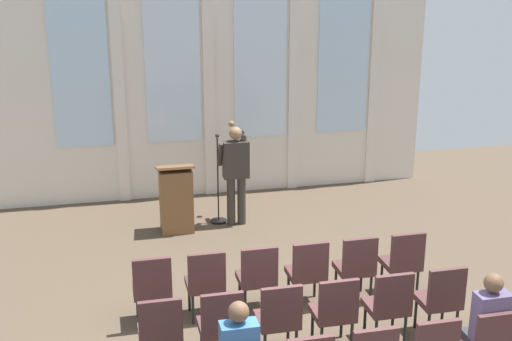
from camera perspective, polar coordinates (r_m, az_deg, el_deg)
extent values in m
cube|color=silver|center=(12.60, -3.28, 7.06)|extent=(8.03, 0.10, 4.11)
cube|color=silver|center=(12.30, -14.51, 8.18)|extent=(0.99, 0.04, 2.76)
cube|color=silver|center=(12.37, -11.37, 6.54)|extent=(0.20, 0.08, 4.11)
cube|color=silver|center=(12.36, -6.98, 8.65)|extent=(0.99, 0.04, 2.76)
cube|color=silver|center=(12.52, -3.96, 6.97)|extent=(0.20, 0.08, 4.11)
cube|color=silver|center=(12.63, 0.37, 8.97)|extent=(0.99, 0.04, 2.76)
cube|color=silver|center=(12.86, 3.17, 7.28)|extent=(0.20, 0.08, 4.11)
cube|color=silver|center=(13.09, 7.31, 9.14)|extent=(0.99, 0.04, 2.76)
cube|color=silver|center=(13.40, 9.85, 7.46)|extent=(0.20, 0.08, 4.11)
cylinder|color=#332D28|center=(11.42, -2.10, -2.59)|extent=(0.14, 0.14, 0.83)
cylinder|color=#332D28|center=(11.46, -1.22, -2.52)|extent=(0.14, 0.14, 0.83)
cube|color=#332D28|center=(11.21, -1.69, 0.92)|extent=(0.42, 0.22, 0.62)
cube|color=#26663F|center=(11.30, -1.81, 1.45)|extent=(0.06, 0.01, 0.37)
sphere|color=#8C6647|center=(11.10, -1.72, 3.14)|extent=(0.21, 0.21, 0.21)
cylinder|color=#332D28|center=(11.22, -2.98, 1.40)|extent=(0.09, 0.28, 0.45)
cylinder|color=#332D28|center=(11.27, -1.05, 2.80)|extent=(0.15, 0.36, 0.15)
cylinder|color=#332D28|center=(11.38, -1.40, 3.19)|extent=(0.11, 0.34, 0.15)
sphere|color=#8C6647|center=(11.59, -2.07, 3.93)|extent=(0.10, 0.10, 0.10)
cylinder|color=black|center=(11.68, -3.14, -4.22)|extent=(0.28, 0.28, 0.03)
cylinder|color=black|center=(11.43, -3.20, -0.78)|extent=(0.02, 0.02, 1.45)
sphere|color=#262626|center=(11.21, -3.27, 2.93)|extent=(0.07, 0.07, 0.07)
cube|color=brown|center=(11.20, -6.68, -2.52)|extent=(0.52, 0.40, 1.05)
cube|color=brown|center=(11.03, -6.80, 0.27)|extent=(0.60, 0.48, 0.14)
cylinder|color=black|center=(8.84, -7.53, -10.59)|extent=(0.04, 0.04, 0.40)
cylinder|color=black|center=(8.83, -9.90, -10.78)|extent=(0.04, 0.04, 0.40)
cylinder|color=black|center=(8.55, -7.29, -11.65)|extent=(0.04, 0.04, 0.40)
cylinder|color=black|center=(8.53, -9.75, -11.85)|extent=(0.04, 0.04, 0.40)
cube|color=#4C2D2D|center=(8.57, -8.69, -9.81)|extent=(0.46, 0.44, 0.08)
cube|color=#4C2D2D|center=(8.28, -8.67, -8.74)|extent=(0.46, 0.06, 0.46)
cylinder|color=black|center=(8.92, -3.27, -10.22)|extent=(0.04, 0.04, 0.40)
cylinder|color=black|center=(8.87, -5.60, -10.43)|extent=(0.04, 0.04, 0.40)
cylinder|color=black|center=(8.62, -2.87, -11.25)|extent=(0.04, 0.04, 0.40)
cylinder|color=black|center=(8.57, -5.29, -11.48)|extent=(0.04, 0.04, 0.40)
cube|color=#4C2D2D|center=(8.63, -4.29, -9.44)|extent=(0.46, 0.44, 0.08)
cube|color=#4C2D2D|center=(8.34, -4.13, -8.37)|extent=(0.46, 0.06, 0.46)
cylinder|color=black|center=(9.03, 0.89, -9.79)|extent=(0.04, 0.04, 0.40)
cylinder|color=black|center=(8.96, -1.37, -10.03)|extent=(0.04, 0.04, 0.40)
cylinder|color=black|center=(8.74, 1.44, -10.79)|extent=(0.04, 0.04, 0.40)
cylinder|color=black|center=(8.67, -0.91, -11.05)|extent=(0.04, 0.04, 0.40)
cube|color=#4C2D2D|center=(8.74, 0.01, -9.02)|extent=(0.46, 0.44, 0.08)
cube|color=#4C2D2D|center=(8.45, 0.31, -7.95)|extent=(0.46, 0.06, 0.46)
cylinder|color=black|center=(9.20, 4.92, -9.33)|extent=(0.04, 0.04, 0.40)
cylinder|color=black|center=(9.10, 2.73, -9.59)|extent=(0.04, 0.04, 0.40)
cylinder|color=black|center=(8.91, 5.60, -10.29)|extent=(0.04, 0.04, 0.40)
cylinder|color=black|center=(8.81, 3.34, -10.57)|extent=(0.04, 0.04, 0.40)
cube|color=#4C2D2D|center=(8.90, 4.18, -8.57)|extent=(0.46, 0.44, 0.08)
cube|color=#4C2D2D|center=(8.62, 4.59, -7.50)|extent=(0.46, 0.06, 0.46)
cylinder|color=black|center=(9.40, 8.78, -8.85)|extent=(0.04, 0.04, 0.40)
cylinder|color=black|center=(9.29, 6.68, -9.12)|extent=(0.04, 0.04, 0.40)
cylinder|color=black|center=(9.12, 9.57, -9.76)|extent=(0.04, 0.04, 0.40)
cylinder|color=black|center=(9.00, 7.41, -10.05)|extent=(0.04, 0.04, 0.40)
cube|color=#4C2D2D|center=(9.10, 8.18, -8.09)|extent=(0.46, 0.44, 0.08)
cube|color=#4C2D2D|center=(8.82, 8.69, -7.03)|extent=(0.46, 0.06, 0.46)
cylinder|color=black|center=(9.65, 12.44, -8.35)|extent=(0.04, 0.04, 0.40)
cylinder|color=black|center=(9.51, 10.45, -8.63)|extent=(0.04, 0.04, 0.40)
cylinder|color=black|center=(9.38, 13.32, -9.22)|extent=(0.04, 0.04, 0.40)
cylinder|color=black|center=(9.23, 11.29, -9.52)|extent=(0.04, 0.04, 0.40)
cube|color=#4C2D2D|center=(9.34, 11.97, -7.60)|extent=(0.46, 0.44, 0.08)
cube|color=#4C2D2D|center=(9.07, 12.58, -6.55)|extent=(0.46, 0.06, 0.46)
cube|color=#4C2D2D|center=(7.66, -8.03, -13.33)|extent=(0.46, 0.44, 0.08)
cube|color=#4C2D2D|center=(7.36, -7.98, -12.28)|extent=(0.46, 0.06, 0.46)
cylinder|color=black|center=(8.02, -1.95, -13.61)|extent=(0.04, 0.04, 0.40)
cylinder|color=black|center=(7.97, -4.57, -13.88)|extent=(0.04, 0.04, 0.40)
cube|color=#4C2D2D|center=(7.73, -3.06, -12.88)|extent=(0.46, 0.44, 0.08)
cube|color=#4C2D2D|center=(7.43, -2.83, -11.81)|extent=(0.46, 0.06, 0.46)
cylinder|color=black|center=(8.16, 2.70, -13.07)|extent=(0.04, 0.04, 0.40)
cylinder|color=black|center=(8.08, 0.17, -13.38)|extent=(0.04, 0.04, 0.40)
cube|color=#4C2D2D|center=(7.85, 1.77, -12.34)|extent=(0.46, 0.44, 0.08)
cube|color=#4C2D2D|center=(7.56, 2.16, -11.27)|extent=(0.46, 0.06, 0.46)
cylinder|color=black|center=(8.34, 7.15, -12.46)|extent=(0.04, 0.04, 0.40)
cylinder|color=black|center=(8.23, 4.73, -12.80)|extent=(0.04, 0.04, 0.40)
cylinder|color=black|center=(8.06, 7.99, -13.62)|extent=(0.04, 0.04, 0.40)
cylinder|color=black|center=(7.95, 5.49, -14.00)|extent=(0.04, 0.04, 0.40)
cube|color=#4C2D2D|center=(8.02, 6.40, -11.74)|extent=(0.46, 0.44, 0.08)
cube|color=#4C2D2D|center=(7.74, 6.94, -10.66)|extent=(0.46, 0.06, 0.46)
cylinder|color=black|center=(8.56, 11.37, -11.82)|extent=(0.04, 0.04, 0.40)
cylinder|color=black|center=(8.43, 9.09, -12.18)|extent=(0.04, 0.04, 0.40)
cylinder|color=black|center=(8.30, 12.34, -12.91)|extent=(0.04, 0.04, 0.40)
cylinder|color=black|center=(8.16, 9.99, -13.31)|extent=(0.04, 0.04, 0.40)
cube|color=#4C2D2D|center=(8.25, 10.79, -11.10)|extent=(0.46, 0.44, 0.08)
cube|color=#4C2D2D|center=(7.97, 11.46, -10.02)|extent=(0.46, 0.06, 0.46)
cylinder|color=black|center=(8.83, 15.33, -11.16)|extent=(0.04, 0.04, 0.40)
cylinder|color=black|center=(8.68, 13.19, -11.52)|extent=(0.04, 0.04, 0.40)
cylinder|color=black|center=(8.58, 16.41, -12.18)|extent=(0.04, 0.04, 0.40)
cylinder|color=black|center=(8.42, 14.21, -12.58)|extent=(0.04, 0.04, 0.40)
cube|color=#4C2D2D|center=(8.51, 14.92, -10.44)|extent=(0.46, 0.44, 0.08)
cube|color=#4C2D2D|center=(8.24, 15.68, -9.37)|extent=(0.46, 0.06, 0.46)
sphere|color=brown|center=(6.43, -1.47, -11.71)|extent=(0.20, 0.20, 0.20)
cube|color=#4C2D2D|center=(7.47, 19.51, -12.76)|extent=(0.46, 0.06, 0.46)
cube|color=#2D2D33|center=(7.75, 18.36, -13.24)|extent=(0.34, 0.36, 0.12)
cube|color=#594C72|center=(7.51, 19.03, -11.49)|extent=(0.36, 0.20, 0.53)
sphere|color=brown|center=(7.36, 19.25, -8.85)|extent=(0.20, 0.20, 0.20)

